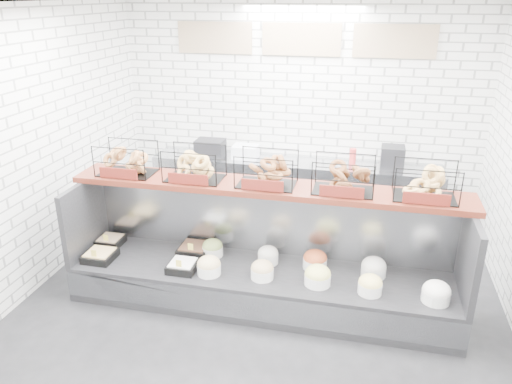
# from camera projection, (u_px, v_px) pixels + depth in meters

# --- Properties ---
(ground) EXTENTS (5.50, 5.50, 0.00)m
(ground) POSITION_uv_depth(u_px,v_px,m) (255.00, 318.00, 5.07)
(ground) COLOR black
(ground) RESTS_ON ground
(room_shell) EXTENTS (5.02, 5.51, 3.01)m
(room_shell) POSITION_uv_depth(u_px,v_px,m) (269.00, 105.00, 4.85)
(room_shell) COLOR white
(room_shell) RESTS_ON ground
(display_case) EXTENTS (4.00, 0.90, 1.20)m
(display_case) POSITION_uv_depth(u_px,v_px,m) (264.00, 273.00, 5.25)
(display_case) COLOR black
(display_case) RESTS_ON ground
(bagel_shelf) EXTENTS (4.10, 0.50, 0.40)m
(bagel_shelf) POSITION_uv_depth(u_px,v_px,m) (266.00, 173.00, 5.03)
(bagel_shelf) COLOR #45160E
(bagel_shelf) RESTS_ON display_case
(prep_counter) EXTENTS (4.00, 0.60, 1.20)m
(prep_counter) POSITION_uv_depth(u_px,v_px,m) (293.00, 190.00, 7.09)
(prep_counter) COLOR #93969B
(prep_counter) RESTS_ON ground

